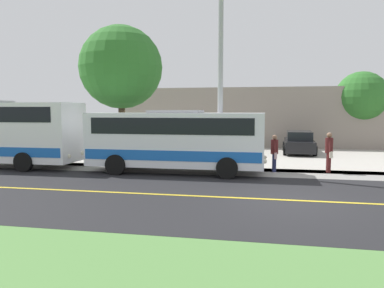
% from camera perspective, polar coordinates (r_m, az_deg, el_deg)
% --- Properties ---
extents(ground_plane, '(120.00, 120.00, 0.00)m').
position_cam_1_polar(ground_plane, '(12.30, 14.50, -8.30)').
color(ground_plane, '#548442').
extents(road_surface, '(8.00, 100.00, 0.01)m').
position_cam_1_polar(road_surface, '(12.30, 14.50, -8.28)').
color(road_surface, black).
rests_on(road_surface, ground).
extents(sidewalk, '(2.40, 100.00, 0.01)m').
position_cam_1_polar(sidewalk, '(17.39, 13.46, -4.30)').
color(sidewalk, gray).
rests_on(sidewalk, ground).
extents(parking_lot_surface, '(14.00, 36.00, 0.01)m').
position_cam_1_polar(parking_lot_surface, '(24.79, 19.69, -1.64)').
color(parking_lot_surface, '#B2ADA3').
rests_on(parking_lot_surface, ground).
extents(road_centre_line, '(0.16, 100.00, 0.00)m').
position_cam_1_polar(road_centre_line, '(12.30, 14.50, -8.26)').
color(road_centre_line, gold).
rests_on(road_centre_line, ground).
extents(shuttle_bus_front, '(2.57, 7.97, 2.82)m').
position_cam_1_polar(shuttle_bus_front, '(16.91, -2.46, 0.87)').
color(shuttle_bus_front, white).
rests_on(shuttle_bus_front, ground).
extents(pedestrian_with_bags, '(0.72, 0.34, 1.82)m').
position_cam_1_polar(pedestrian_with_bags, '(18.04, 20.12, -0.98)').
color(pedestrian_with_bags, '#4C1919').
rests_on(pedestrian_with_bags, ground).
extents(pedestrian_waiting, '(0.72, 0.34, 1.70)m').
position_cam_1_polar(pedestrian_waiting, '(17.58, 12.44, -1.19)').
color(pedestrian_waiting, '#1E2347').
rests_on(pedestrian_waiting, ground).
extents(street_light_pole, '(1.97, 0.24, 8.46)m').
position_cam_1_polar(street_light_pole, '(17.03, 4.31, 11.29)').
color(street_light_pole, '#9E9EA3').
rests_on(street_light_pole, ground).
extents(parked_car_near, '(4.46, 2.13, 1.45)m').
position_cam_1_polar(parked_car_near, '(25.39, 15.97, 0.18)').
color(parked_car_near, black).
rests_on(parked_car_near, ground).
extents(tree_curbside, '(4.45, 4.45, 7.34)m').
position_cam_1_polar(tree_curbside, '(20.92, -10.75, 11.35)').
color(tree_curbside, brown).
rests_on(tree_curbside, ground).
extents(tree_lot_edge, '(3.78, 3.78, 5.62)m').
position_cam_1_polar(tree_lot_edge, '(30.15, 24.39, 6.44)').
color(tree_lot_edge, '#4C3826').
rests_on(tree_lot_edge, ground).
extents(commercial_building, '(10.00, 22.05, 4.51)m').
position_cam_1_polar(commercial_building, '(33.34, 10.98, 4.15)').
color(commercial_building, gray).
rests_on(commercial_building, ground).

